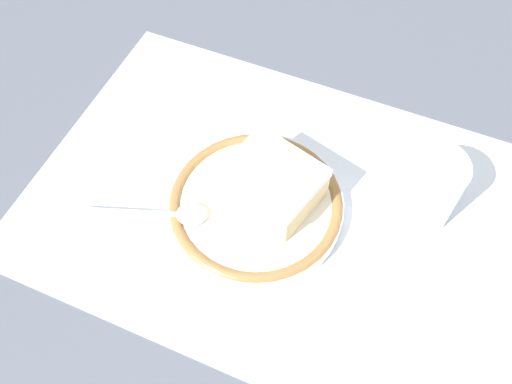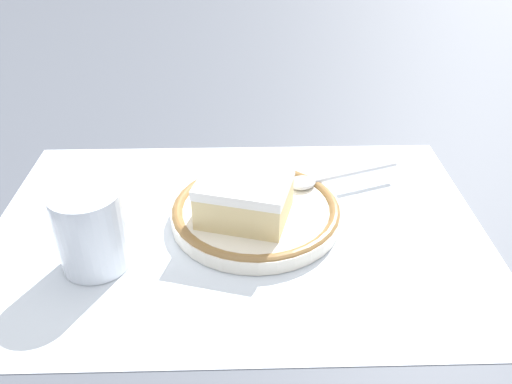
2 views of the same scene
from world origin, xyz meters
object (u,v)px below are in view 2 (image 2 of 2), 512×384
object	(u,v)px
cup	(92,233)
plate	(256,212)
spoon	(319,179)
napkin	(131,185)
cake_slice	(245,195)

from	to	relation	value
cup	plate	bearing A→B (deg)	23.47
plate	cup	bearing A→B (deg)	-156.53
cup	spoon	bearing A→B (deg)	26.86
cup	napkin	size ratio (longest dim) A/B	0.79
cake_slice	cup	bearing A→B (deg)	-158.40
spoon	cup	world-z (taller)	cup
cake_slice	spoon	bearing A→B (deg)	34.62
spoon	napkin	world-z (taller)	spoon
cake_slice	plate	bearing A→B (deg)	41.63
plate	cup	size ratio (longest dim) A/B	2.25
plate	spoon	bearing A→B (deg)	33.35
cake_slice	cup	distance (m)	0.15
plate	spoon	distance (m)	0.09
cake_slice	spoon	size ratio (longest dim) A/B	0.77
spoon	cup	bearing A→B (deg)	-153.14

